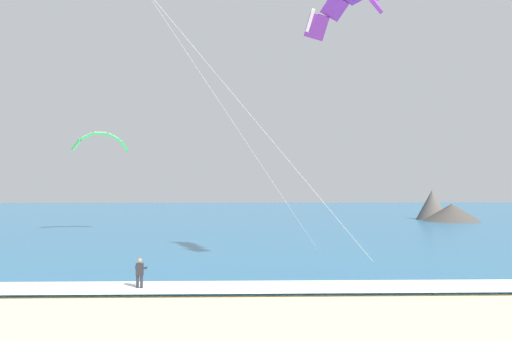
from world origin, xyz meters
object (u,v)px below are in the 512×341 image
surfboard (140,292)px  kitesurfer (140,273)px  kite_distant (101,139)px  kite_primary (346,4)px

surfboard → kitesurfer: size_ratio=0.86×
surfboard → kitesurfer: (0.00, 0.02, 0.91)m
kitesurfer → kite_distant: bearing=108.4°
kite_primary → kite_distant: 32.59m
kitesurfer → kite_primary: (11.12, 4.64, 15.01)m
surfboard → kite_primary: size_ratio=0.09×
kitesurfer → kite_primary: kite_primary is taller
surfboard → kite_distant: 32.16m
surfboard → kite_distant: size_ratio=0.25×
surfboard → kite_distant: bearing=108.4°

